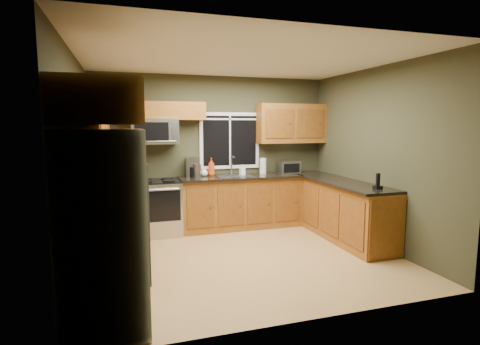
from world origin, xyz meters
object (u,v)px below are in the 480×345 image
toaster_oven (288,167)px  kettle (197,170)px  refrigerator (105,230)px  cordless_phone (378,184)px  soap_bottle_b (242,170)px  soap_bottle_c (204,172)px  paper_towel_roll (263,166)px  range (158,207)px  coffee_maker (192,168)px  microwave (155,131)px  soap_bottle_a (211,167)px

toaster_oven → kettle: 1.71m
refrigerator → toaster_oven: (3.09, 2.81, 0.16)m
refrigerator → cordless_phone: refrigerator is taller
soap_bottle_b → soap_bottle_c: soap_bottle_b is taller
paper_towel_roll → range: bearing=-174.8°
toaster_oven → paper_towel_roll: (-0.45, 0.14, 0.03)m
soap_bottle_b → kettle: bearing=-177.7°
soap_bottle_b → soap_bottle_c: 0.69m
soap_bottle_b → range: bearing=-175.2°
coffee_maker → cordless_phone: (2.28, -2.04, -0.09)m
range → toaster_oven: 2.47m
range → toaster_oven: (2.40, 0.04, 0.59)m
microwave → kettle: 0.96m
refrigerator → coffee_maker: (1.31, 2.94, 0.20)m
range → kettle: bearing=7.8°
microwave → coffee_maker: bearing=2.9°
soap_bottle_b → soap_bottle_a: bearing=172.6°
paper_towel_roll → soap_bottle_c: bearing=-179.1°
range → cordless_phone: cordless_phone is taller
refrigerator → soap_bottle_a: bearing=60.7°
kettle → soap_bottle_c: 0.17m
coffee_maker → soap_bottle_b: size_ratio=1.77×
soap_bottle_b → cordless_phone: 2.42m
refrigerator → soap_bottle_a: refrigerator is taller
range → cordless_phone: (2.90, -1.87, 0.54)m
cordless_phone → paper_towel_roll: bearing=115.1°
range → cordless_phone: 3.49m
range → soap_bottle_a: 1.18m
paper_towel_roll → coffee_maker: bearing=-179.7°
toaster_oven → soap_bottle_a: (-1.42, 0.16, 0.04)m
paper_towel_roll → soap_bottle_c: (-1.11, -0.02, -0.07)m
kettle → paper_towel_roll: size_ratio=0.88×
range → paper_towel_roll: 2.05m
refrigerator → soap_bottle_c: (1.53, 2.93, 0.12)m
coffee_maker → soap_bottle_b: coffee_maker is taller
soap_bottle_a → cordless_phone: size_ratio=1.42×
toaster_oven → soap_bottle_b: size_ratio=2.16×
kettle → soap_bottle_a: soap_bottle_a is taller
microwave → kettle: bearing=-3.5°
toaster_oven → soap_bottle_b: bearing=174.0°
coffee_maker → cordless_phone: 3.06m
coffee_maker → soap_bottle_b: 0.91m
toaster_oven → soap_bottle_a: bearing=173.5°
paper_towel_roll → soap_bottle_c: 1.11m
toaster_oven → kettle: bearing=178.1°
paper_towel_roll → soap_bottle_b: (-0.42, -0.05, -0.05)m
microwave → toaster_oven: (2.40, -0.10, -0.67)m
refrigerator → microwave: size_ratio=2.37×
range → soap_bottle_b: (1.53, 0.13, 0.57)m
microwave → soap_bottle_c: bearing=1.5°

